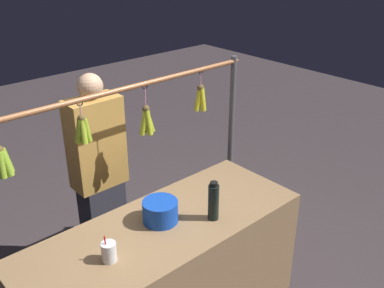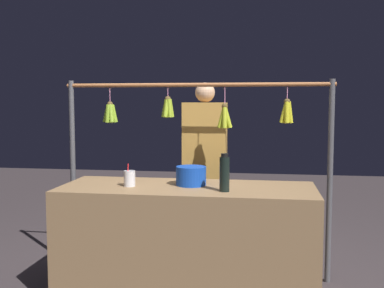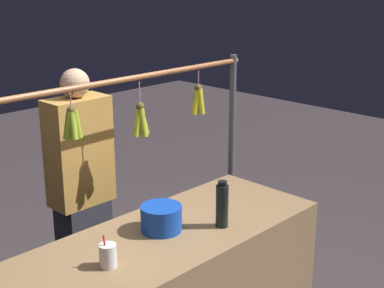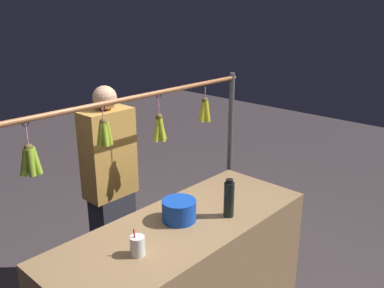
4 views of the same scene
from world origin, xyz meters
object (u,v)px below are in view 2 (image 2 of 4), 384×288
water_bottle (225,173)px  vendor_person (205,174)px  blue_bucket (191,176)px  drink_cup (129,178)px

water_bottle → vendor_person: 0.97m
water_bottle → blue_bucket: bearing=-37.3°
vendor_person → water_bottle: bearing=105.0°
water_bottle → drink_cup: water_bottle is taller
blue_bucket → vendor_person: 0.74m
water_bottle → blue_bucket: 0.33m
vendor_person → blue_bucket: bearing=89.3°
water_bottle → vendor_person: bearing=-75.0°
drink_cup → vendor_person: 0.95m
water_bottle → vendor_person: vendor_person is taller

